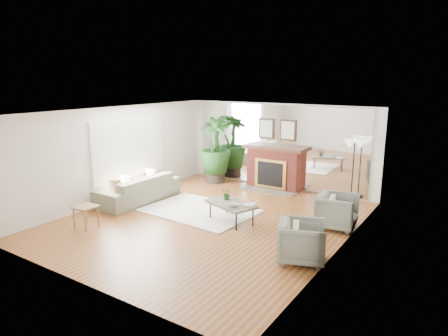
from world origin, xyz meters
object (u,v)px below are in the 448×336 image
Objects in this scene: armchair_back at (337,211)px; floor_lamp at (354,149)px; armchair_front at (302,241)px; sofa at (138,189)px; side_table at (85,210)px; coffee_table at (231,204)px; potted_ficus at (215,148)px; fireplace at (273,167)px.

floor_lamp is at bearing 0.59° from armchair_back.
sofa is at bearing 58.05° from armchair_front.
sofa is 2.09m from side_table.
side_table is (-4.57, -3.02, 0.04)m from armchair_back.
coffee_table is 1.59× the size of armchair_front.
armchair_back is at bearing -22.08° from potted_ficus.
coffee_table is 0.63× the size of potted_ficus.
potted_ficus is at bearing 28.73° from armchair_front.
sofa is at bearing 102.80° from side_table.
coffee_table is at bearing 90.67° from sofa.
potted_ficus is at bearing 168.91° from sofa.
coffee_table is at bearing 108.11° from armchair_back.
potted_ficus reaches higher than sofa.
floor_lamp is at bearing -3.87° from fireplace.
sofa is 2.90× the size of armchair_front.
armchair_front is (2.12, -0.98, -0.05)m from coffee_table.
armchair_front is 4.06m from floor_lamp.
potted_ficus is (0.10, 4.84, 0.68)m from side_table.
armchair_back is 2.24m from floor_lamp.
fireplace is at bearing 142.28° from sofa.
side_table is at bearing 116.87° from armchair_back.
armchair_back reaches higher than coffee_table.
sofa is 2.85× the size of armchair_back.
armchair_front is at bearing -40.13° from potted_ficus.
sofa is 5.13m from armchair_back.
fireplace is at bearing 98.87° from coffee_table.
potted_ficus is at bearing 130.13° from coffee_table.
armchair_back is 1.02× the size of armchair_front.
fireplace is at bearing 176.13° from floor_lamp.
fireplace reaches higher than armchair_back.
coffee_table is at bearing -81.13° from fireplace.
side_table is 6.67m from floor_lamp.
coffee_table is 2.33m from armchair_back.
coffee_table is 3.62m from floor_lamp.
armchair_front is 5.89m from potted_ficus.
side_table is at bearing -130.95° from floor_lamp.
floor_lamp is at bearing 57.48° from coffee_table.
floor_lamp reaches higher than coffee_table.
sofa is at bearing -179.66° from coffee_table.
coffee_table is 2.33m from armchair_front.
sofa is 2.96m from potted_ficus.
armchair_back is at bearing 101.49° from sofa.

